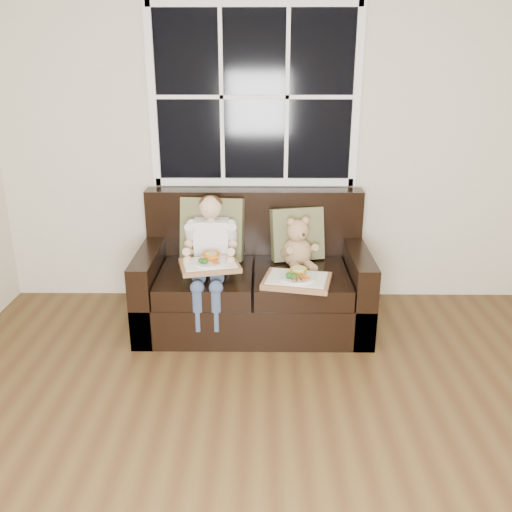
{
  "coord_description": "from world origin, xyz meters",
  "views": [
    {
      "loc": [
        -0.15,
        -1.82,
        1.92
      ],
      "look_at": [
        -0.18,
        1.85,
        0.59
      ],
      "focal_mm": 38.0,
      "sensor_mm": 36.0,
      "label": 1
    }
  ],
  "objects_px": {
    "teddy_bear": "(297,246)",
    "tray_left": "(210,264)",
    "loveseat": "(254,282)",
    "child": "(211,247)",
    "tray_right": "(297,279)"
  },
  "relations": [
    {
      "from": "child",
      "to": "tray_left",
      "type": "height_order",
      "value": "child"
    },
    {
      "from": "loveseat",
      "to": "tray_right",
      "type": "xyz_separation_m",
      "value": [
        0.31,
        -0.35,
        0.17
      ]
    },
    {
      "from": "loveseat",
      "to": "teddy_bear",
      "type": "xyz_separation_m",
      "value": [
        0.33,
        -0.0,
        0.3
      ]
    },
    {
      "from": "child",
      "to": "tray_right",
      "type": "relative_size",
      "value": 1.62
    },
    {
      "from": "child",
      "to": "loveseat",
      "type": "bearing_deg",
      "value": 20.72
    },
    {
      "from": "tray_left",
      "to": "loveseat",
      "type": "bearing_deg",
      "value": 30.81
    },
    {
      "from": "loveseat",
      "to": "tray_left",
      "type": "distance_m",
      "value": 0.5
    },
    {
      "from": "child",
      "to": "teddy_bear",
      "type": "bearing_deg",
      "value": 10.3
    },
    {
      "from": "teddy_bear",
      "to": "tray_right",
      "type": "bearing_deg",
      "value": -113.39
    },
    {
      "from": "loveseat",
      "to": "tray_left",
      "type": "bearing_deg",
      "value": -135.37
    },
    {
      "from": "loveseat",
      "to": "tray_left",
      "type": "xyz_separation_m",
      "value": [
        -0.3,
        -0.3,
        0.27
      ]
    },
    {
      "from": "teddy_bear",
      "to": "loveseat",
      "type": "bearing_deg",
      "value": 159.53
    },
    {
      "from": "loveseat",
      "to": "teddy_bear",
      "type": "height_order",
      "value": "loveseat"
    },
    {
      "from": "tray_right",
      "to": "tray_left",
      "type": "bearing_deg",
      "value": -172.73
    },
    {
      "from": "teddy_bear",
      "to": "tray_left",
      "type": "relative_size",
      "value": 0.84
    }
  ]
}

